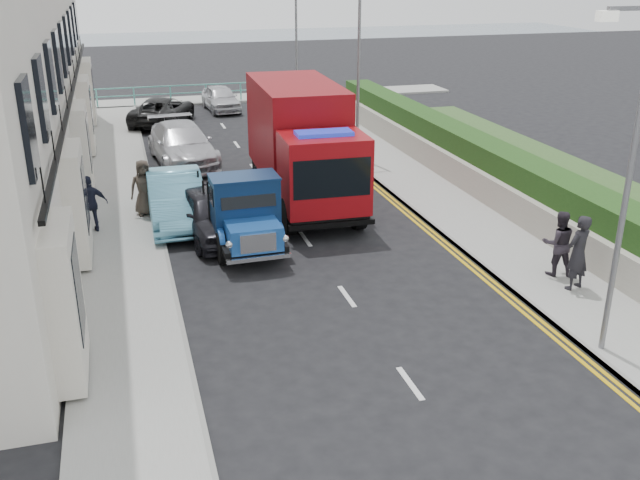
{
  "coord_description": "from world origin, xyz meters",
  "views": [
    {
      "loc": [
        -4.94,
        -12.93,
        7.68
      ],
      "look_at": [
        -0.57,
        2.4,
        1.4
      ],
      "focal_mm": 40.0,
      "sensor_mm": 36.0,
      "label": 1
    }
  ],
  "objects": [
    {
      "name": "ground",
      "position": [
        0.0,
        0.0,
        0.0
      ],
      "size": [
        120.0,
        120.0,
        0.0
      ],
      "primitive_type": "plane",
      "color": "black",
      "rests_on": "ground"
    },
    {
      "name": "pavement_west",
      "position": [
        -5.2,
        9.0,
        0.06
      ],
      "size": [
        2.4,
        38.0,
        0.12
      ],
      "primitive_type": "cube",
      "color": "gray",
      "rests_on": "ground"
    },
    {
      "name": "pavement_east",
      "position": [
        5.3,
        9.0,
        0.06
      ],
      "size": [
        2.6,
        38.0,
        0.12
      ],
      "primitive_type": "cube",
      "color": "gray",
      "rests_on": "ground"
    },
    {
      "name": "promenade",
      "position": [
        0.0,
        29.0,
        0.06
      ],
      "size": [
        30.0,
        2.5,
        0.12
      ],
      "primitive_type": "cube",
      "color": "gray",
      "rests_on": "ground"
    },
    {
      "name": "sea_plane",
      "position": [
        0.0,
        60.0,
        0.0
      ],
      "size": [
        120.0,
        120.0,
        0.0
      ],
      "primitive_type": "plane",
      "color": "#4F616B",
      "rests_on": "ground"
    },
    {
      "name": "garden_east",
      "position": [
        7.21,
        9.0,
        0.9
      ],
      "size": [
        1.45,
        28.0,
        1.75
      ],
      "color": "#B2AD9E",
      "rests_on": "ground"
    },
    {
      "name": "seafront_railing",
      "position": [
        0.0,
        28.2,
        0.58
      ],
      "size": [
        13.0,
        0.08,
        1.11
      ],
      "color": "#59B2A5",
      "rests_on": "ground"
    },
    {
      "name": "lamp_near",
      "position": [
        4.18,
        -2.0,
        4.0
      ],
      "size": [
        1.23,
        0.18,
        7.0
      ],
      "color": "slate",
      "rests_on": "ground"
    },
    {
      "name": "lamp_mid",
      "position": [
        4.18,
        14.0,
        4.0
      ],
      "size": [
        1.23,
        0.18,
        7.0
      ],
      "color": "slate",
      "rests_on": "ground"
    },
    {
      "name": "lamp_far",
      "position": [
        4.18,
        24.0,
        4.0
      ],
      "size": [
        1.23,
        0.18,
        7.0
      ],
      "color": "slate",
      "rests_on": "ground"
    },
    {
      "name": "bedford_lorry",
      "position": [
        -1.84,
        5.67,
        1.01
      ],
      "size": [
        1.94,
        4.68,
        2.19
      ],
      "rotation": [
        0.0,
        0.0,
        0.02
      ],
      "color": "black",
      "rests_on": "ground"
    },
    {
      "name": "red_lorry",
      "position": [
        0.81,
        9.46,
        2.07
      ],
      "size": [
        2.76,
        7.52,
        3.89
      ],
      "rotation": [
        0.0,
        0.0,
        -0.03
      ],
      "color": "black",
      "rests_on": "ground"
    },
    {
      "name": "parked_car_front",
      "position": [
        -2.6,
        7.0,
        0.72
      ],
      "size": [
        2.22,
        4.38,
        1.43
      ],
      "primitive_type": "imported",
      "rotation": [
        0.0,
        0.0,
        0.13
      ],
      "color": "black",
      "rests_on": "ground"
    },
    {
      "name": "parked_car_mid",
      "position": [
        -3.49,
        8.55,
        0.78
      ],
      "size": [
        1.68,
        4.76,
        1.57
      ],
      "primitive_type": "imported",
      "rotation": [
        0.0,
        0.0,
        -0.0
      ],
      "color": "#62B2D2",
      "rests_on": "ground"
    },
    {
      "name": "parked_car_rear",
      "position": [
        -2.6,
        15.5,
        0.79
      ],
      "size": [
        2.71,
        5.6,
        1.57
      ],
      "primitive_type": "imported",
      "rotation": [
        0.0,
        0.0,
        0.1
      ],
      "color": "silver",
      "rests_on": "ground"
    },
    {
      "name": "seafront_car_left",
      "position": [
        -2.81,
        23.19,
        0.68
      ],
      "size": [
        3.9,
        5.4,
        1.36
      ],
      "primitive_type": "imported",
      "rotation": [
        0.0,
        0.0,
        2.77
      ],
      "color": "black",
      "rests_on": "ground"
    },
    {
      "name": "seafront_car_right",
      "position": [
        0.5,
        25.89,
        0.67
      ],
      "size": [
        1.9,
        4.07,
        1.35
      ],
      "primitive_type": "imported",
      "rotation": [
        0.0,
        0.0,
        0.08
      ],
      "color": "#BDBCC2",
      "rests_on": "ground"
    },
    {
      "name": "pedestrian_east_near",
      "position": [
        5.45,
        0.69,
        1.07
      ],
      "size": [
        0.8,
        0.65,
        1.9
      ],
      "primitive_type": "imported",
      "rotation": [
        0.0,
        0.0,
        3.47
      ],
      "color": "black",
      "rests_on": "pavement_east"
    },
    {
      "name": "pedestrian_east_far",
      "position": [
        5.49,
        1.56,
        0.98
      ],
      "size": [
        0.98,
        0.85,
        1.71
      ],
      "primitive_type": "imported",
      "rotation": [
        0.0,
        0.0,
        2.86
      ],
      "color": "#2F2831",
      "rests_on": "pavement_east"
    },
    {
      "name": "pedestrian_west_near",
      "position": [
        -6.0,
        8.09,
        0.97
      ],
      "size": [
        1.04,
        0.54,
        1.71
      ],
      "primitive_type": "imported",
      "rotation": [
        0.0,
        0.0,
        3.27
      ],
      "color": "black",
      "rests_on": "pavement_west"
    },
    {
      "name": "pedestrian_west_far",
      "position": [
        -4.4,
        9.2,
        1.01
      ],
      "size": [
        0.9,
        0.61,
        1.77
      ],
      "primitive_type": "imported",
      "rotation": [
        0.0,
        0.0,
        0.06
      ],
      "color": "#3B332A",
      "rests_on": "pavement_west"
    }
  ]
}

